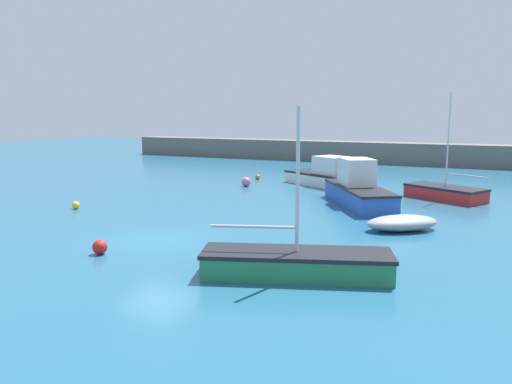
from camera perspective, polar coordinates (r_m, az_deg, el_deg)
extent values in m
cube|color=#235B7A|center=(18.93, -11.29, -5.69)|extent=(120.00, 120.00, 0.20)
cube|color=#66605B|center=(48.51, 12.00, 4.50)|extent=(49.60, 2.53, 1.93)
cube|color=#2D56B7|center=(25.82, 11.67, -0.56)|extent=(4.82, 6.14, 0.86)
cube|color=black|center=(25.74, 11.70, 0.51)|extent=(4.91, 6.26, 0.12)
cube|color=silver|center=(26.08, 11.43, 2.15)|extent=(2.26, 2.39, 1.49)
cube|color=#287A4C|center=(14.52, 4.65, -8.41)|extent=(5.54, 3.22, 0.62)
cube|color=black|center=(14.41, 4.67, -7.00)|extent=(5.65, 3.28, 0.12)
cylinder|color=silver|center=(13.98, 4.78, 1.09)|extent=(0.11, 0.11, 4.21)
cylinder|color=silver|center=(14.29, -0.27, -3.98)|extent=(2.36, 0.91, 0.09)
cube|color=red|center=(28.88, 20.79, -0.20)|extent=(4.43, 3.58, 0.61)
cube|color=black|center=(28.83, 20.83, 0.51)|extent=(4.52, 3.65, 0.12)
cylinder|color=silver|center=(28.59, 21.11, 5.46)|extent=(0.08, 0.08, 5.10)
cylinder|color=silver|center=(28.10, 22.92, 1.75)|extent=(2.10, 1.23, 0.06)
cube|color=white|center=(32.44, 8.11, 1.31)|extent=(6.28, 4.80, 0.67)
cube|color=black|center=(32.39, 8.13, 2.01)|extent=(6.40, 4.90, 0.12)
cube|color=silver|center=(32.00, 8.70, 2.93)|extent=(2.63, 2.46, 1.25)
ellipsoid|color=gray|center=(20.78, 16.35, -3.40)|extent=(3.25, 2.99, 0.62)
sphere|color=orange|center=(35.08, 0.18, 1.73)|extent=(0.36, 0.36, 0.36)
sphere|color=yellow|center=(25.94, -19.90, -1.42)|extent=(0.37, 0.37, 0.37)
sphere|color=#EA668C|center=(31.82, -1.15, 1.18)|extent=(0.59, 0.59, 0.59)
sphere|color=red|center=(17.45, -17.42, -6.02)|extent=(0.49, 0.49, 0.49)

